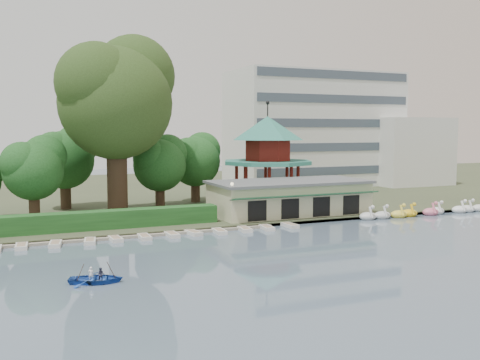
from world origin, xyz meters
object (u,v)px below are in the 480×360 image
big_tree (117,94)px  dock (107,238)px  pavilion (267,150)px  rowboat_with_passengers (96,275)px  boathouse (289,197)px

big_tree → dock: bearing=-106.1°
pavilion → rowboat_with_passengers: 40.48m
dock → rowboat_with_passengers: (-3.01, -14.53, 0.40)m
pavilion → big_tree: 22.24m
dock → pavilion: pavilion is taller
boathouse → rowboat_with_passengers: bearing=-142.3°
big_tree → rowboat_with_passengers: big_tree is taller
dock → boathouse: 22.62m
dock → rowboat_with_passengers: bearing=-101.7°
pavilion → big_tree: bearing=-169.7°
dock → pavilion: bearing=31.7°
rowboat_with_passengers → pavilion: bearing=47.4°
dock → rowboat_with_passengers: rowboat_with_passengers is taller
dock → rowboat_with_passengers: 14.84m
big_tree → rowboat_with_passengers: 29.67m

